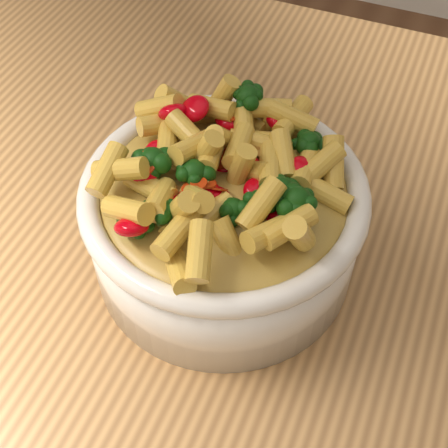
% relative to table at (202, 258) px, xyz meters
% --- Properties ---
extents(table, '(1.20, 0.80, 0.90)m').
position_rel_table_xyz_m(table, '(0.00, 0.00, 0.00)').
color(table, tan).
rests_on(table, ground).
extents(serving_bowl, '(0.25, 0.25, 0.11)m').
position_rel_table_xyz_m(serving_bowl, '(0.05, -0.06, 0.16)').
color(serving_bowl, white).
rests_on(serving_bowl, table).
extents(pasta_salad, '(0.20, 0.20, 0.04)m').
position_rel_table_xyz_m(pasta_salad, '(0.05, -0.06, 0.22)').
color(pasta_salad, gold).
rests_on(pasta_salad, serving_bowl).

